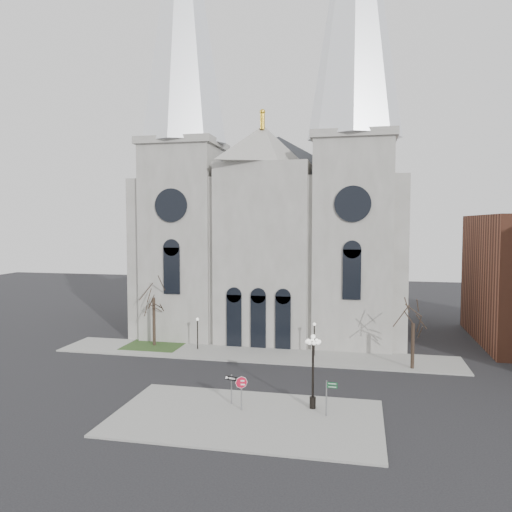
% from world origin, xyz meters
% --- Properties ---
extents(ground, '(160.00, 160.00, 0.00)m').
position_xyz_m(ground, '(0.00, 0.00, 0.00)').
color(ground, black).
rests_on(ground, ground).
extents(sidewalk_near, '(18.00, 10.00, 0.14)m').
position_xyz_m(sidewalk_near, '(3.00, -5.00, 0.07)').
color(sidewalk_near, gray).
rests_on(sidewalk_near, ground).
extents(sidewalk_far, '(40.00, 6.00, 0.14)m').
position_xyz_m(sidewalk_far, '(0.00, 11.00, 0.07)').
color(sidewalk_far, gray).
rests_on(sidewalk_far, ground).
extents(grass_patch, '(6.00, 5.00, 0.18)m').
position_xyz_m(grass_patch, '(-11.00, 12.00, 0.09)').
color(grass_patch, '#2C471E').
rests_on(grass_patch, ground).
extents(cathedral, '(33.00, 26.66, 54.00)m').
position_xyz_m(cathedral, '(0.00, 22.86, 18.48)').
color(cathedral, gray).
rests_on(cathedral, ground).
extents(tree_left, '(3.20, 3.20, 7.50)m').
position_xyz_m(tree_left, '(-11.00, 12.00, 5.58)').
color(tree_left, black).
rests_on(tree_left, ground).
extents(tree_right, '(3.20, 3.20, 6.00)m').
position_xyz_m(tree_right, '(15.00, 9.00, 4.47)').
color(tree_right, black).
rests_on(tree_right, ground).
extents(ped_lamp_left, '(0.32, 0.32, 3.26)m').
position_xyz_m(ped_lamp_left, '(-6.00, 11.50, 2.33)').
color(ped_lamp_left, black).
rests_on(ped_lamp_left, sidewalk_far).
extents(ped_lamp_right, '(0.32, 0.32, 3.26)m').
position_xyz_m(ped_lamp_right, '(6.00, 11.50, 2.33)').
color(ped_lamp_right, black).
rests_on(ped_lamp_right, sidewalk_far).
extents(stop_sign, '(0.86, 0.09, 2.39)m').
position_xyz_m(stop_sign, '(2.42, -3.92, 1.85)').
color(stop_sign, slate).
rests_on(stop_sign, sidewalk_near).
extents(globe_lamp, '(1.36, 1.36, 5.25)m').
position_xyz_m(globe_lamp, '(7.22, -2.55, 3.44)').
color(globe_lamp, black).
rests_on(globe_lamp, sidewalk_near).
extents(one_way_sign, '(0.91, 0.33, 2.15)m').
position_xyz_m(one_way_sign, '(1.45, -2.96, 1.60)').
color(one_way_sign, slate).
rests_on(one_way_sign, sidewalk_near).
extents(street_name_sign, '(0.77, 0.10, 2.42)m').
position_xyz_m(street_name_sign, '(8.34, -3.77, 1.55)').
color(street_name_sign, slate).
rests_on(street_name_sign, sidewalk_near).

